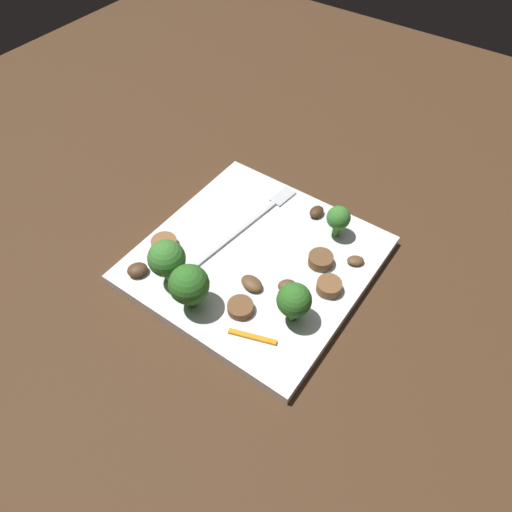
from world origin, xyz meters
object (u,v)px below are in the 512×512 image
object	(u,v)px
broccoli_floret_2	(189,285)
pepper_strip_0	(252,337)
fork	(253,220)
mushroom_4	(356,261)
broccoli_floret_0	(167,259)
mushroom_0	(252,283)
mushroom_2	(137,270)
sausage_slice_0	(321,260)
broccoli_floret_3	(338,218)
sausage_slice_1	(164,243)
broccoli_floret_1	(294,300)
mushroom_1	(317,212)
plate	(256,260)
sausage_slice_2	(240,308)
mushroom_3	(287,286)
sausage_slice_3	(329,286)

from	to	relation	value
broccoli_floret_2	pepper_strip_0	bearing A→B (deg)	-86.62
fork	mushroom_4	xyz separation A→B (m)	(0.01, -0.14, 0.00)
broccoli_floret_0	mushroom_0	xyz separation A→B (m)	(0.05, -0.08, -0.03)
broccoli_floret_2	fork	bearing A→B (deg)	8.18
mushroom_2	sausage_slice_0	bearing A→B (deg)	-50.66
broccoli_floret_3	broccoli_floret_0	bearing A→B (deg)	145.22
sausage_slice_1	broccoli_floret_0	bearing A→B (deg)	-129.26
mushroom_2	pepper_strip_0	world-z (taller)	mushroom_2
fork	broccoli_floret_1	world-z (taller)	broccoli_floret_1
mushroom_1	mushroom_2	size ratio (longest dim) A/B	0.91
sausage_slice_0	plate	bearing A→B (deg)	117.02
broccoli_floret_2	mushroom_1	distance (m)	0.21
fork	mushroom_2	bearing A→B (deg)	164.55
plate	pepper_strip_0	size ratio (longest dim) A/B	4.92
broccoli_floret_1	sausage_slice_2	xyz separation A→B (m)	(-0.02, 0.05, -0.03)
fork	sausage_slice_2	world-z (taller)	sausage_slice_2
mushroom_3	sausage_slice_0	bearing A→B (deg)	-12.31
broccoli_floret_2	mushroom_4	bearing A→B (deg)	-36.86
broccoli_floret_3	sausage_slice_1	size ratio (longest dim) A/B	1.42
broccoli_floret_1	broccoli_floret_3	distance (m)	0.14
plate	mushroom_2	world-z (taller)	mushroom_2
broccoli_floret_2	sausage_slice_0	bearing A→B (deg)	-32.51
mushroom_2	broccoli_floret_3	bearing A→B (deg)	-40.14
fork	sausage_slice_0	world-z (taller)	sausage_slice_0
sausage_slice_3	mushroom_3	xyz separation A→B (m)	(-0.03, 0.04, -0.00)
plate	sausage_slice_0	xyz separation A→B (m)	(0.03, -0.07, 0.01)
sausage_slice_1	mushroom_1	size ratio (longest dim) A/B	1.45
mushroom_2	sausage_slice_1	bearing A→B (deg)	3.76
sausage_slice_2	mushroom_3	distance (m)	0.06
broccoli_floret_1	mushroom_3	size ratio (longest dim) A/B	2.52
fork	broccoli_floret_2	size ratio (longest dim) A/B	3.01
broccoli_floret_2	sausage_slice_2	world-z (taller)	broccoli_floret_2
mushroom_2	mushroom_3	bearing A→B (deg)	-62.11
plate	fork	bearing A→B (deg)	38.61
plate	sausage_slice_1	size ratio (longest dim) A/B	8.22
broccoli_floret_3	mushroom_3	xyz separation A→B (m)	(-0.11, 0.00, -0.02)
broccoli_floret_0	pepper_strip_0	bearing A→B (deg)	-93.72
broccoli_floret_3	mushroom_2	distance (m)	0.24
mushroom_2	mushroom_4	xyz separation A→B (m)	(0.16, -0.20, -0.00)
mushroom_1	broccoli_floret_2	bearing A→B (deg)	168.81
plate	mushroom_3	distance (m)	0.06
fork	mushroom_0	distance (m)	0.10
broccoli_floret_1	mushroom_4	bearing A→B (deg)	-9.95
broccoli_floret_2	mushroom_2	distance (m)	0.09
fork	mushroom_0	size ratio (longest dim) A/B	6.51
mushroom_0	mushroom_1	world-z (taller)	same
broccoli_floret_2	sausage_slice_3	xyz separation A→B (m)	(0.10, -0.11, -0.03)
pepper_strip_0	fork	bearing A→B (deg)	35.20
broccoli_floret_0	mushroom_2	world-z (taller)	broccoli_floret_0
broccoli_floret_0	mushroom_4	world-z (taller)	broccoli_floret_0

